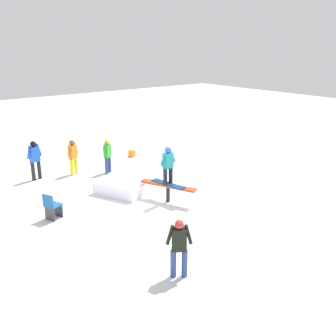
{
  "coord_description": "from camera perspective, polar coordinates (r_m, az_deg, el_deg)",
  "views": [
    {
      "loc": [
        9.57,
        -7.56,
        5.3
      ],
      "look_at": [
        0.0,
        0.0,
        1.25
      ],
      "focal_mm": 40.0,
      "sensor_mm": 36.0,
      "label": 1
    }
  ],
  "objects": [
    {
      "name": "ground_plane",
      "position": [
        13.29,
        0.0,
        -5.14
      ],
      "size": [
        60.0,
        60.0,
        0.0
      ],
      "primitive_type": "plane",
      "color": "white"
    },
    {
      "name": "rail_feature",
      "position": [
        13.09,
        0.0,
        -2.92
      ],
      "size": [
        2.06,
        1.07,
        0.65
      ],
      "rotation": [
        0.0,
        0.0,
        0.39
      ],
      "color": "black",
      "rests_on": "ground"
    },
    {
      "name": "snow_kicker_ramp",
      "position": [
        14.16,
        -6.74,
        -2.74
      ],
      "size": [
        2.24,
        2.08,
        0.47
      ],
      "primitive_type": "cube",
      "rotation": [
        0.0,
        0.0,
        0.39
      ],
      "color": "white",
      "rests_on": "ground"
    },
    {
      "name": "main_rider_on_rail",
      "position": [
        12.82,
        0.0,
        0.35
      ],
      "size": [
        1.42,
        0.77,
        1.37
      ],
      "rotation": [
        0.0,
        0.0,
        0.17
      ],
      "color": "navy",
      "rests_on": "rail_feature"
    },
    {
      "name": "bystander_blue",
      "position": [
        16.07,
        -19.64,
        1.42
      ],
      "size": [
        0.32,
        0.7,
        1.63
      ],
      "rotation": [
        0.0,
        0.0,
        4.98
      ],
      "color": "black",
      "rests_on": "ground"
    },
    {
      "name": "bystander_orange",
      "position": [
        16.27,
        -14.29,
        1.9
      ],
      "size": [
        0.4,
        0.65,
        1.52
      ],
      "rotation": [
        0.0,
        0.0,
        5.2
      ],
      "color": "yellow",
      "rests_on": "ground"
    },
    {
      "name": "bystander_green",
      "position": [
        16.17,
        -9.21,
        2.07
      ],
      "size": [
        0.43,
        0.6,
        1.48
      ],
      "rotation": [
        0.0,
        0.0,
        5.28
      ],
      "color": "navy",
      "rests_on": "ground"
    },
    {
      "name": "bystander_black",
      "position": [
        8.9,
        1.7,
        -11.7
      ],
      "size": [
        0.44,
        0.57,
        1.5
      ],
      "rotation": [
        0.0,
        0.0,
        4.1
      ],
      "color": "navy",
      "rests_on": "ground"
    },
    {
      "name": "loose_snowboard_white",
      "position": [
        14.67,
        17.89,
        -3.7
      ],
      "size": [
        1.47,
        0.5,
        0.02
      ],
      "primitive_type": "cube",
      "rotation": [
        0.0,
        0.0,
        6.13
      ],
      "color": "white",
      "rests_on": "ground"
    },
    {
      "name": "folding_chair",
      "position": [
        12.42,
        -17.23,
        -5.69
      ],
      "size": [
        0.58,
        0.58,
        0.88
      ],
      "rotation": [
        0.0,
        0.0,
        3.54
      ],
      "color": "#3F3F44",
      "rests_on": "ground"
    },
    {
      "name": "backpack_on_snow",
      "position": [
        18.58,
        -5.52,
        2.24
      ],
      "size": [
        0.34,
        0.28,
        0.34
      ],
      "primitive_type": "cube",
      "rotation": [
        0.0,
        0.0,
        3.38
      ],
      "color": "orange",
      "rests_on": "ground"
    }
  ]
}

